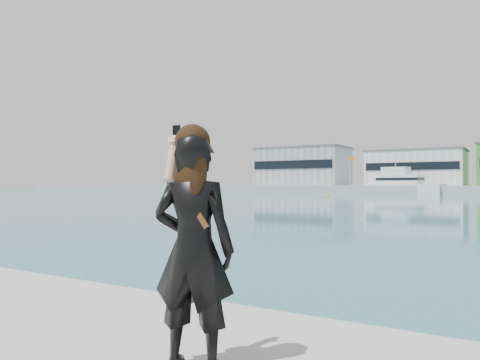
% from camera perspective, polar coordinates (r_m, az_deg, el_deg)
% --- Properties ---
extents(warehouse_grey_left, '(26.52, 16.36, 11.50)m').
position_cam_1_polar(warehouse_grey_left, '(143.85, 7.66, 1.64)').
color(warehouse_grey_left, gray).
rests_on(warehouse_grey_left, far_quay).
extents(warehouse_white, '(24.48, 15.35, 9.50)m').
position_cam_1_polar(warehouse_white, '(134.06, 20.70, 1.41)').
color(warehouse_white, silver).
rests_on(warehouse_white, far_quay).
extents(flagpole_left, '(1.28, 0.16, 8.00)m').
position_cam_1_polar(flagpole_left, '(131.20, 13.29, 1.33)').
color(flagpole_left, silver).
rests_on(flagpole_left, far_quay).
extents(motor_yacht, '(19.02, 8.33, 8.59)m').
position_cam_1_polar(motor_yacht, '(119.77, 19.11, -0.45)').
color(motor_yacht, silver).
rests_on(motor_yacht, ground).
extents(buoy_far, '(0.50, 0.50, 0.50)m').
position_cam_1_polar(buoy_far, '(85.14, 10.60, -2.06)').
color(buoy_far, '#FFF00D').
rests_on(buoy_far, ground).
extents(woman, '(0.75, 0.60, 1.91)m').
position_cam_1_polar(woman, '(3.69, -5.74, -7.59)').
color(woman, black).
rests_on(woman, near_quay).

